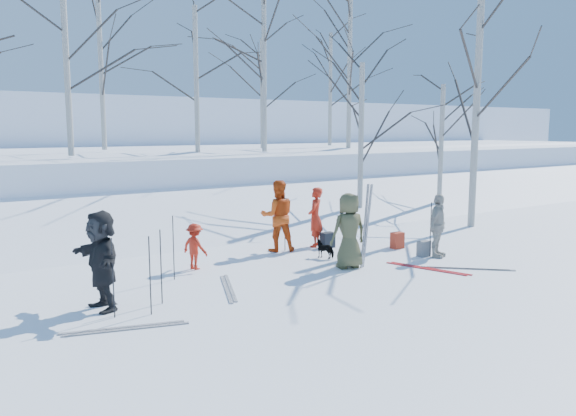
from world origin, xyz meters
TOP-DOWN VIEW (x-y plane):
  - ground at (0.00, 0.00)m, footprint 120.00×120.00m
  - snow_ramp at (0.00, 7.00)m, footprint 70.00×9.49m
  - snow_plateau at (0.00, 17.00)m, footprint 70.00×18.00m
  - far_hill at (0.00, 38.00)m, footprint 90.00×30.00m
  - skier_olive_center at (0.91, 0.42)m, footprint 0.91×0.67m
  - skier_red_north at (1.65, 2.69)m, footprint 0.68×0.66m
  - skier_redor_behind at (0.54, 2.78)m, footprint 1.07×0.97m
  - skier_red_seated at (-2.00, 2.21)m, footprint 0.61×0.76m
  - skier_cream_east at (3.39, 0.06)m, footprint 0.98×0.71m
  - skier_grey_west at (-4.49, 0.52)m, footprint 0.64×1.64m
  - dog at (1.07, 1.48)m, footprint 0.43×0.57m
  - upright_ski_left at (1.17, 0.19)m, footprint 0.12×0.17m
  - upright_ski_right at (1.24, 0.18)m, footprint 0.12×0.23m
  - ski_pair_a at (3.04, -1.15)m, footprint 2.09×2.10m
  - ski_pair_b at (-4.48, -0.66)m, footprint 1.18×2.00m
  - ski_pair_c at (-2.10, 0.44)m, footprint 1.51×2.04m
  - ski_pair_d at (2.31, -0.64)m, footprint 1.35×2.02m
  - ski_pole_a at (-4.46, -0.03)m, footprint 0.02×0.02m
  - ski_pole_b at (-3.90, -0.22)m, footprint 0.02×0.02m
  - ski_pole_c at (-3.53, 0.25)m, footprint 0.02×0.02m
  - ski_pole_d at (-2.73, 1.65)m, footprint 0.02×0.02m
  - ski_pole_e at (3.29, 0.20)m, footprint 0.02×0.02m
  - ski_pole_f at (0.71, 2.71)m, footprint 0.02×0.02m
  - backpack_red at (3.30, 1.32)m, footprint 0.32×0.22m
  - backpack_grey at (3.18, 0.29)m, footprint 0.30×0.20m
  - backpack_dark at (1.85, 2.41)m, footprint 0.34×0.24m
  - birch_plateau_a at (11.81, 15.18)m, footprint 4.75×4.75m
  - birch_plateau_b at (-2.66, 10.55)m, footprint 4.89×4.89m
  - birch_plateau_c at (9.96, 11.38)m, footprint 5.40×5.40m
  - birch_plateau_d at (6.43, 13.31)m, footprint 4.04×4.04m
  - birch_plateau_g at (4.55, 10.02)m, footprint 4.67×4.67m
  - birch_plateau_h at (2.27, 11.30)m, footprint 4.47×4.47m
  - birch_plateau_j at (-0.21, 15.35)m, footprint 5.00×5.00m
  - birch_edge_b at (7.64, 2.43)m, footprint 5.69×5.69m
  - birch_edge_c at (9.32, 5.24)m, footprint 3.89×3.89m
  - birch_edge_e at (5.63, 5.51)m, footprint 4.29×4.29m

SIDE VIEW (x-z plane):
  - ground at x=0.00m, z-range 0.00..0.00m
  - ski_pair_a at x=3.04m, z-range 0.00..0.02m
  - ski_pair_b at x=-4.48m, z-range 0.00..0.02m
  - ski_pair_c at x=-2.10m, z-range 0.00..0.02m
  - ski_pair_d at x=2.31m, z-range 0.00..0.02m
  - snow_ramp at x=0.00m, z-range -1.91..2.21m
  - backpack_grey at x=3.18m, z-range 0.00..0.38m
  - backpack_dark at x=1.85m, z-range 0.00..0.40m
  - backpack_red at x=3.30m, z-range 0.00..0.42m
  - dog at x=1.07m, z-range 0.00..0.44m
  - skier_red_seated at x=-2.00m, z-range 0.00..1.03m
  - ski_pole_a at x=-4.46m, z-range 0.00..1.34m
  - ski_pole_b at x=-3.90m, z-range 0.00..1.34m
  - ski_pole_c at x=-3.53m, z-range 0.00..1.34m
  - ski_pole_d at x=-2.73m, z-range 0.00..1.34m
  - ski_pole_e at x=3.29m, z-range 0.00..1.34m
  - ski_pole_f at x=0.71m, z-range 0.00..1.34m
  - skier_cream_east at x=3.39m, z-range 0.00..1.54m
  - skier_red_north at x=1.65m, z-range 0.00..1.57m
  - skier_olive_center at x=0.91m, z-range 0.00..1.69m
  - skier_grey_west at x=-4.49m, z-range 0.00..1.73m
  - skier_redor_behind at x=0.54m, z-range 0.00..1.81m
  - upright_ski_left at x=1.17m, z-range 0.00..1.90m
  - upright_ski_right at x=1.24m, z-range 0.00..1.90m
  - snow_plateau at x=0.00m, z-range -0.10..2.10m
  - far_hill at x=0.00m, z-range -1.00..5.00m
  - birch_edge_c at x=9.32m, z-range 0.00..4.71m
  - birch_edge_e at x=5.63m, z-range 0.00..5.28m
  - birch_edge_b at x=7.64m, z-range 0.00..7.28m
  - birch_plateau_d at x=6.43m, z-range 2.20..7.12m
  - birch_plateau_h at x=2.27m, z-range 2.20..7.73m
  - birch_plateau_g at x=4.55m, z-range 2.20..8.01m
  - birch_plateau_a at x=11.81m, z-range 2.20..8.12m
  - birch_plateau_b at x=-2.66m, z-range 2.20..8.32m
  - birch_plateau_j at x=-0.21m, z-range 2.20..8.49m
  - birch_plateau_c at x=9.96m, z-range 2.20..9.05m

